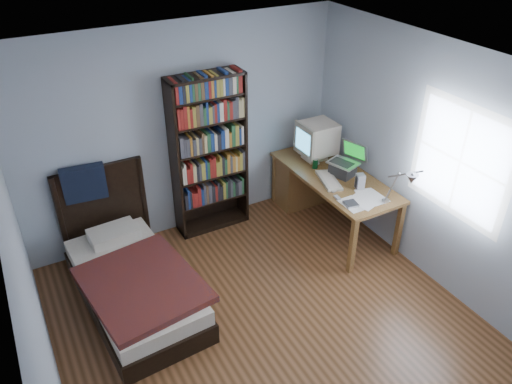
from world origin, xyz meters
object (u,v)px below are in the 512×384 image
desk (310,179)px  soda_can (315,164)px  keyboard (329,180)px  speaker (360,181)px  crt_monitor (317,139)px  bookshelf (209,155)px  laptop (344,166)px  desk_lamp (408,181)px  bed (131,277)px

desk → soda_can: soda_can is taller
keyboard → speaker: (0.21, -0.29, 0.07)m
crt_monitor → bookshelf: (-1.31, 0.28, -0.03)m
bookshelf → laptop: bearing=-29.6°
desk → speaker: bearing=-85.9°
desk_lamp → soda_can: size_ratio=5.11×
desk_lamp → speaker: 0.82m
bed → speaker: bearing=-7.1°
keyboard → soda_can: (0.04, 0.35, 0.04)m
crt_monitor → keyboard: 0.64m
laptop → soda_can: (-0.20, 0.29, -0.05)m
soda_can → bed: 2.50m
crt_monitor → laptop: 0.53m
crt_monitor → speaker: 0.86m
speaker → bookshelf: 1.75m
bookshelf → bed: bearing=-147.8°
bed → laptop: bearing=0.3°
desk → keyboard: (-0.15, -0.58, 0.32)m
desk → soda_can: bearing=-114.8°
laptop → bookshelf: bearing=150.4°
laptop → bookshelf: bookshelf is taller
soda_can → bookshelf: bookshelf is taller
speaker → soda_can: size_ratio=1.53×
speaker → bed: 2.68m
laptop → keyboard: 0.27m
desk → bed: size_ratio=0.85×
desk → soda_can: size_ratio=14.76×
desk_lamp → keyboard: size_ratio=1.31×
desk_lamp → bookshelf: size_ratio=0.31×
crt_monitor → desk: bearing=138.9°
crt_monitor → keyboard: crt_monitor is taller
speaker → laptop: bearing=102.7°
desk → speaker: 0.96m
keyboard → bookshelf: (-1.12, 0.83, 0.23)m
bed → desk: bearing=12.1°
desk → bookshelf: bookshelf is taller
desk → crt_monitor: size_ratio=3.59×
crt_monitor → speaker: bearing=-88.2°
speaker → soda_can: speaker is taller
bookshelf → bed: bookshelf is taller
desk → laptop: 0.68m
laptop → speaker: size_ratio=2.32×
laptop → bed: 2.69m
keyboard → bed: (-2.39, 0.04, -0.49)m
desk_lamp → keyboard: (-0.16, 1.01, -0.47)m
keyboard → bookshelf: bearing=159.4°
desk → soda_can: 0.45m
laptop → speaker: 0.34m
desk → keyboard: size_ratio=3.78×
laptop → bed: (-2.63, -0.01, -0.58)m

